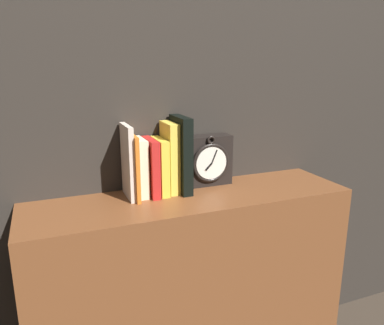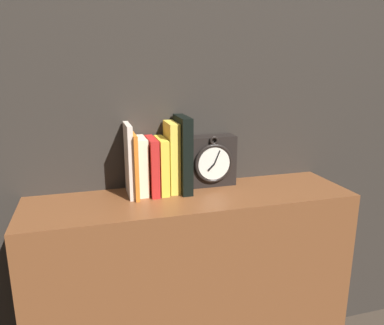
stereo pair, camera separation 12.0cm
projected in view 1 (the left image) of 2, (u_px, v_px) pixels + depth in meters
name	position (u px, v px, depth m)	size (l,w,h in m)	color
wall_back	(173.00, 20.00, 1.24)	(6.00, 0.05, 2.60)	#2D2823
bookshelf	(192.00, 295.00, 1.32)	(1.08, 0.29, 0.74)	brown
clock	(207.00, 160.00, 1.33)	(0.18, 0.08, 0.18)	black
book_slot0_cream	(128.00, 162.00, 1.19)	(0.02, 0.13, 0.24)	beige
book_slot1_orange	(133.00, 166.00, 1.19)	(0.01, 0.14, 0.21)	orange
book_slot2_cream	(140.00, 167.00, 1.22)	(0.03, 0.12, 0.19)	beige
book_slot3_red	(151.00, 167.00, 1.22)	(0.03, 0.13, 0.19)	red
book_slot4_yellow	(160.00, 166.00, 1.24)	(0.03, 0.13, 0.18)	yellow
book_slot5_yellow	(170.00, 157.00, 1.25)	(0.03, 0.12, 0.24)	yellow
book_slot6_black	(181.00, 154.00, 1.25)	(0.03, 0.14, 0.26)	black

